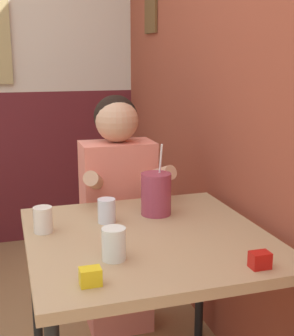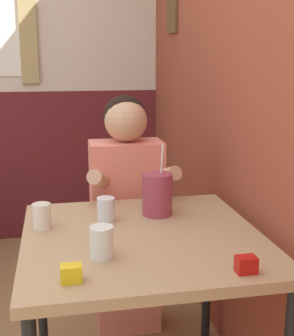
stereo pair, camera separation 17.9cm
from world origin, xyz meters
The scene contains 9 objects.
brick_wall_right centered at (1.19, 1.14, 1.35)m, with size 0.08×4.28×2.70m.
main_table centered at (0.70, 0.36, 0.65)m, with size 0.84×0.86×0.72m.
person_seated centered at (0.73, 0.94, 0.61)m, with size 0.42×0.40×1.17m.
cocktail_pitcher centered at (0.80, 0.56, 0.81)m, with size 0.12×0.12×0.29m.
glass_near_pitcher centered at (0.59, 0.52, 0.77)m, with size 0.07×0.07×0.09m.
glass_center centered at (0.54, 0.19, 0.77)m, with size 0.08×0.08×0.10m.
glass_far_side centered at (0.35, 0.49, 0.77)m, with size 0.07×0.07×0.09m.
condiment_ketchup centered at (0.94, 0.00, 0.75)m, with size 0.06×0.04×0.05m.
condiment_mustard centered at (0.44, 0.04, 0.75)m, with size 0.06×0.04×0.05m.
Camera 1 is at (0.24, -1.14, 1.34)m, focal length 50.00 mm.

